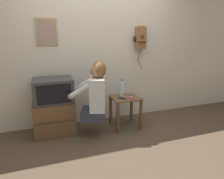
{
  "coord_description": "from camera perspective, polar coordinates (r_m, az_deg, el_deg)",
  "views": [
    {
      "loc": [
        -0.91,
        -2.39,
        1.55
      ],
      "look_at": [
        0.07,
        0.47,
        0.7
      ],
      "focal_mm": 32.0,
      "sensor_mm": 36.0,
      "label": 1
    }
  ],
  "objects": [
    {
      "name": "tv_stand",
      "position": [
        3.35,
        -16.15,
        -7.65
      ],
      "size": [
        0.62,
        0.49,
        0.52
      ],
      "color": "brown",
      "rests_on": "ground_plane"
    },
    {
      "name": "framed_picture",
      "position": [
        3.34,
        -18.11,
        15.49
      ],
      "size": [
        0.32,
        0.03,
        0.41
      ],
      "color": "tan"
    },
    {
      "name": "ground_plane",
      "position": [
        2.99,
        1.68,
        -15.51
      ],
      "size": [
        14.0,
        14.0,
        0.0
      ],
      "primitive_type": "plane",
      "color": "#4C3D2D"
    },
    {
      "name": "cell_phone_spare",
      "position": [
        3.37,
        5.13,
        -1.79
      ],
      "size": [
        0.09,
        0.13,
        0.01
      ],
      "rotation": [
        0.0,
        0.0,
        -0.24
      ],
      "color": "silver",
      "rests_on": "side_table"
    },
    {
      "name": "side_table",
      "position": [
        3.36,
        3.81,
        -4.24
      ],
      "size": [
        0.45,
        0.42,
        0.54
      ],
      "color": "brown",
      "rests_on": "ground_plane"
    },
    {
      "name": "cell_phone_held",
      "position": [
        3.24,
        2.93,
        -2.45
      ],
      "size": [
        0.12,
        0.13,
        0.01
      ],
      "rotation": [
        0.0,
        0.0,
        0.67
      ],
      "color": "black",
      "rests_on": "side_table"
    },
    {
      "name": "toothbrush",
      "position": [
        3.24,
        5.0,
        -2.51
      ],
      "size": [
        0.1,
        0.14,
        0.02
      ],
      "rotation": [
        0.0,
        0.0,
        0.61
      ],
      "color": "#D83F4C",
      "rests_on": "side_table"
    },
    {
      "name": "water_bottle",
      "position": [
        3.36,
        2.8,
        0.43
      ],
      "size": [
        0.07,
        0.07,
        0.28
      ],
      "color": "silver",
      "rests_on": "side_table"
    },
    {
      "name": "wall_phone_antique",
      "position": [
        3.69,
        8.13,
        14.42
      ],
      "size": [
        0.22,
        0.19,
        0.8
      ],
      "color": "brown"
    },
    {
      "name": "television",
      "position": [
        3.21,
        -16.41,
        -0.25
      ],
      "size": [
        0.59,
        0.45,
        0.37
      ],
      "color": "#38383A",
      "rests_on": "tv_stand"
    },
    {
      "name": "person",
      "position": [
        3.01,
        -4.65,
        -0.75
      ],
      "size": [
        0.62,
        0.53,
        0.88
      ],
      "rotation": [
        0.0,
        0.0,
        1.25
      ],
      "color": "#2D3347",
      "rests_on": "ground_plane"
    },
    {
      "name": "wall_back",
      "position": [
        3.51,
        -3.94,
        11.16
      ],
      "size": [
        6.8,
        0.05,
        2.55
      ],
      "color": "beige",
      "rests_on": "ground_plane"
    }
  ]
}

